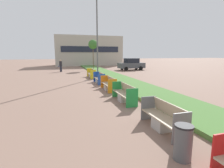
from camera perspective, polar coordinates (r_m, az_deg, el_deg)
The scene contains 12 objects.
planter_grass_strip at distance 11.76m, azimuth 12.13°, elevation -2.63°, with size 2.80×120.00×0.18m.
building_backdrop at distance 40.37m, azimuth -7.75°, elevation 10.63°, with size 14.29×6.31×6.35m.
bench_grey_frame at distance 6.38m, azimuth 16.36°, elevation -10.99°, with size 0.65×2.04×0.94m.
bench_green_frame at distance 9.60m, azimuth 4.09°, elevation -3.52°, with size 0.65×2.33×0.94m.
bench_orange_frame at distance 12.55m, azimuth -1.06°, elevation -0.33°, with size 0.65×2.11×0.94m.
bench_blue_frame at distance 15.50m, azimuth -4.15°, elevation 1.59°, with size 0.65×2.01×0.94m.
bench_yellow_frame at distance 19.24m, azimuth -6.65°, elevation 3.19°, with size 0.65×2.25×0.94m.
litter_bin at distance 4.82m, azimuth 22.18°, elevation -17.27°, with size 0.45×0.45×0.90m.
street_lamp_post at distance 19.08m, azimuth -4.88°, elevation 16.99°, with size 0.24×0.44×9.15m.
sapling_tree_far at distance 28.88m, azimuth -6.23°, elevation 12.69°, with size 1.49×1.49×4.80m.
pedestrian_walking at distance 26.33m, azimuth -16.43°, elevation 5.79°, with size 0.53×0.24×1.75m.
parked_car_distant at distance 28.36m, azimuth 6.36°, elevation 6.43°, with size 4.31×2.05×1.86m.
Camera 1 is at (-2.39, 1.96, 2.60)m, focal length 28.00 mm.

